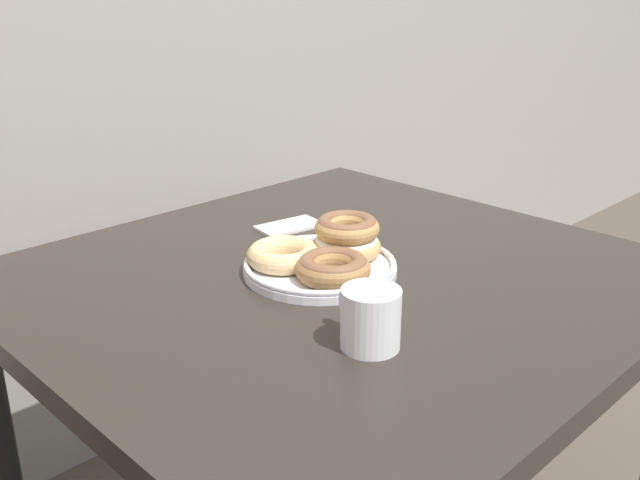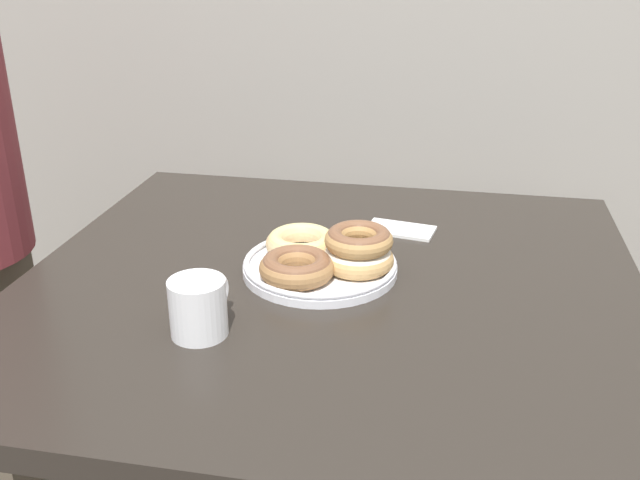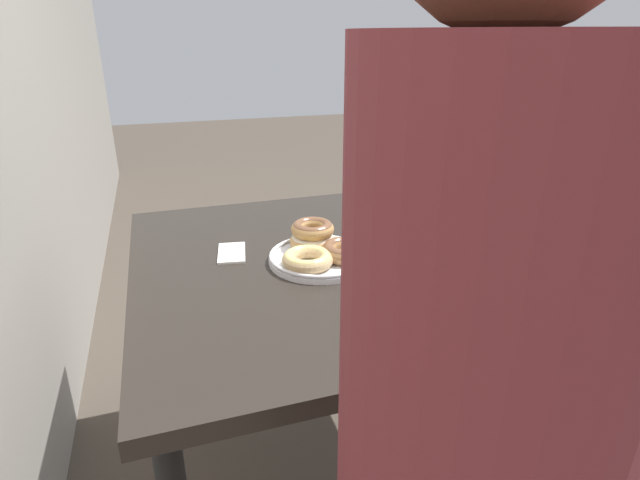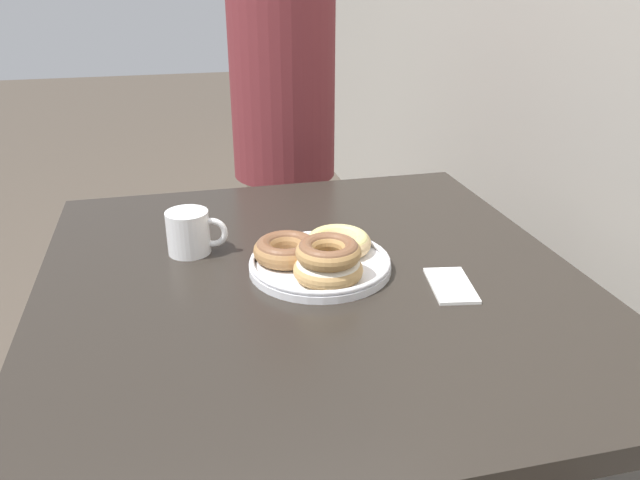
{
  "view_description": "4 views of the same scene",
  "coord_description": "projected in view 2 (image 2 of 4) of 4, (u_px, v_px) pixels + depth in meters",
  "views": [
    {
      "loc": [
        -0.81,
        -0.45,
        1.21
      ],
      "look_at": [
        -0.02,
        0.35,
        0.79
      ],
      "focal_mm": 40.0,
      "sensor_mm": 36.0,
      "label": 1
    },
    {
      "loc": [
        0.19,
        -0.73,
        1.27
      ],
      "look_at": [
        -0.02,
        0.35,
        0.79
      ],
      "focal_mm": 40.0,
      "sensor_mm": 36.0,
      "label": 2
    },
    {
      "loc": [
        -1.13,
        0.71,
        1.28
      ],
      "look_at": [
        -0.02,
        0.35,
        0.79
      ],
      "focal_mm": 28.0,
      "sensor_mm": 36.0,
      "label": 3
    },
    {
      "loc": [
        0.98,
        0.11,
        1.26
      ],
      "look_at": [
        -0.02,
        0.35,
        0.79
      ],
      "focal_mm": 35.0,
      "sensor_mm": 36.0,
      "label": 4
    }
  ],
  "objects": [
    {
      "name": "dining_table",
      "position": [
        330.0,
        317.0,
        1.22
      ],
      "size": [
        1.03,
        0.97,
        0.73
      ],
      "color": "#28231E",
      "rests_on": "ground_plane"
    },
    {
      "name": "donut_plate",
      "position": [
        324.0,
        256.0,
        1.2
      ],
      "size": [
        0.28,
        0.27,
        0.08
      ],
      "color": "white",
      "rests_on": "dining_table"
    },
    {
      "name": "coffee_mug",
      "position": [
        199.0,
        306.0,
        1.02
      ],
      "size": [
        0.08,
        0.12,
        0.09
      ],
      "color": "white",
      "rests_on": "dining_table"
    },
    {
      "name": "napkin",
      "position": [
        400.0,
        230.0,
        1.38
      ],
      "size": [
        0.14,
        0.09,
        0.01
      ],
      "color": "white",
      "rests_on": "dining_table"
    }
  ]
}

